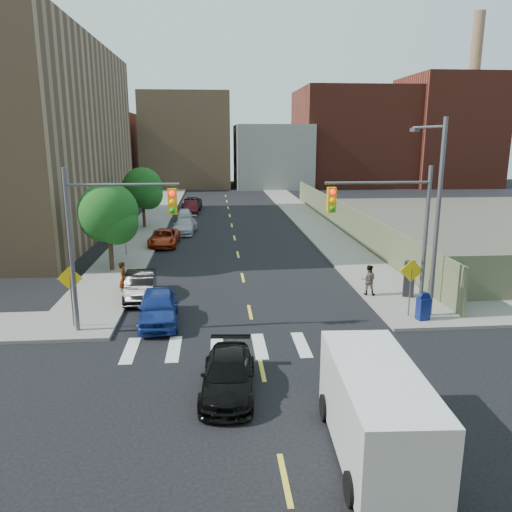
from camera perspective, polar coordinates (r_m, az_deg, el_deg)
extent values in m
plane|color=black|center=(16.73, 1.34, -15.79)|extent=(160.00, 160.00, 0.00)
cube|color=gray|center=(56.92, -10.98, 5.07)|extent=(3.50, 73.00, 0.15)
cube|color=gray|center=(57.35, 4.66, 5.34)|extent=(3.50, 73.00, 0.15)
cube|color=#676B4B|center=(44.50, 9.88, 4.34)|extent=(0.12, 44.00, 2.50)
cube|color=#592319|center=(86.96, -18.73, 11.38)|extent=(14.00, 18.00, 12.00)
cube|color=#8C6B4C|center=(86.62, -7.90, 12.94)|extent=(14.00, 16.00, 15.00)
cube|color=gray|center=(85.10, 1.73, 11.36)|extent=(12.00, 16.00, 10.00)
cube|color=#592319|center=(89.66, 10.76, 13.17)|extent=(18.00, 18.00, 16.00)
cube|color=#592319|center=(93.32, 20.90, 13.16)|extent=(14.00, 16.00, 18.00)
cylinder|color=#8C6B4C|center=(95.26, 23.42, 15.95)|extent=(1.80, 1.80, 28.00)
cylinder|color=#59595E|center=(21.85, -20.35, 0.27)|extent=(0.18, 0.18, 7.00)
cylinder|color=#59595E|center=(20.91, -14.98, 7.88)|extent=(4.50, 0.12, 0.12)
cube|color=#E5A50C|center=(20.74, -9.53, 6.16)|extent=(0.35, 0.30, 1.05)
cylinder|color=#59595E|center=(22.91, 18.71, 0.99)|extent=(0.18, 0.18, 7.00)
cylinder|color=#59595E|center=(21.70, 13.76, 8.14)|extent=(4.50, 0.12, 0.12)
cube|color=#E5A50C|center=(21.24, 8.62, 6.36)|extent=(0.35, 0.30, 1.05)
cylinder|color=#59595E|center=(23.46, 19.99, 3.66)|extent=(0.20, 0.20, 9.00)
cylinder|color=#59595E|center=(24.73, 19.11, 13.75)|extent=(0.12, 3.50, 0.12)
cube|color=#59595E|center=(26.20, 17.67, 13.58)|extent=(0.25, 0.60, 0.18)
cylinder|color=#59595E|center=(22.99, -20.28, -5.05)|extent=(0.06, 0.06, 2.40)
cube|color=yellow|center=(22.68, -20.51, -2.41)|extent=(1.06, 0.04, 1.06)
cylinder|color=#59595E|center=(23.82, 17.16, -4.17)|extent=(0.06, 0.06, 2.40)
cube|color=yellow|center=(23.52, 17.35, -1.61)|extent=(1.06, 0.04, 1.06)
cylinder|color=#59595E|center=(35.75, -14.69, 1.80)|extent=(0.06, 0.06, 2.40)
cube|color=yellow|center=(35.55, -14.80, 3.53)|extent=(1.06, 0.04, 1.06)
cylinder|color=#332114|center=(31.92, -16.25, 0.54)|extent=(0.28, 0.28, 2.64)
sphere|color=#164F18|center=(31.49, -16.53, 4.80)|extent=(3.60, 3.60, 3.60)
sphere|color=#164F18|center=(31.19, -15.67, 3.66)|extent=(2.64, 2.64, 2.64)
sphere|color=#164F18|center=(32.02, -17.04, 4.14)|extent=(2.88, 2.88, 2.88)
cylinder|color=#332114|center=(46.46, -12.70, 4.68)|extent=(0.28, 0.28, 2.64)
sphere|color=#164F18|center=(46.17, -12.85, 7.63)|extent=(3.60, 3.60, 3.60)
sphere|color=#164F18|center=(45.87, -12.24, 6.87)|extent=(2.64, 2.64, 2.64)
sphere|color=#164F18|center=(46.66, -13.25, 7.15)|extent=(2.88, 2.88, 2.88)
imported|color=navy|center=(22.91, -11.11, -5.74)|extent=(2.05, 4.41, 1.46)
imported|color=black|center=(26.51, -13.08, -3.29)|extent=(1.73, 4.24, 1.37)
imported|color=#A02A10|center=(38.87, -10.47, 2.07)|extent=(2.22, 4.58, 1.26)
imported|color=#ABAEB2|center=(43.66, -8.15, 3.45)|extent=(2.29, 4.73, 1.33)
imported|color=silver|center=(50.18, -8.20, 4.71)|extent=(1.71, 3.77, 1.25)
imported|color=#3A0B0F|center=(55.02, -7.49, 5.57)|extent=(1.85, 4.33, 1.39)
imported|color=black|center=(58.40, -7.34, 6.00)|extent=(2.28, 4.78, 1.32)
imported|color=black|center=(16.73, -3.20, -13.44)|extent=(2.04, 4.33, 1.22)
cube|color=silver|center=(13.85, 13.60, -16.78)|extent=(2.31, 5.44, 2.26)
cube|color=black|center=(15.47, 11.62, -12.01)|extent=(1.96, 1.32, 0.93)
cylinder|color=black|center=(15.58, 8.02, -16.79)|extent=(0.33, 0.80, 0.78)
cylinder|color=black|center=(16.02, 15.21, -16.25)|extent=(0.33, 0.80, 0.78)
cylinder|color=black|center=(12.75, 10.97, -24.66)|extent=(0.33, 0.80, 0.78)
cylinder|color=black|center=(13.28, 19.98, -23.53)|extent=(0.33, 0.80, 0.78)
cube|color=navy|center=(23.72, 18.55, -5.73)|extent=(0.60, 0.50, 1.01)
cylinder|color=navy|center=(23.56, 18.65, -4.51)|extent=(0.56, 0.34, 0.52)
cube|color=black|center=(26.77, 17.09, -2.51)|extent=(0.68, 0.62, 1.85)
imported|color=gray|center=(26.40, -14.89, -2.61)|extent=(0.47, 0.69, 1.83)
imported|color=gray|center=(26.52, 12.74, -2.68)|extent=(0.94, 0.84, 1.59)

